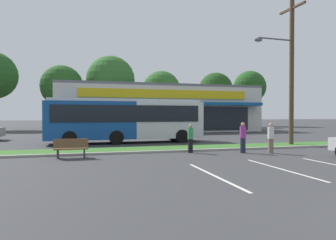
{
  "coord_description": "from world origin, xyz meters",
  "views": [
    {
      "loc": [
        -6.83,
        -3.2,
        2.09
      ],
      "look_at": [
        -1.01,
        18.1,
        1.71
      ],
      "focal_mm": 31.89,
      "sensor_mm": 36.0,
      "label": 1
    }
  ],
  "objects_px": {
    "pedestrian_near_bench": "(190,138)",
    "car_0": "(92,130)",
    "city_bus": "(126,119)",
    "pedestrian_by_pole": "(243,138)",
    "utility_pole": "(290,68)",
    "bus_stop_bench": "(71,148)",
    "pedestrian_mid": "(271,138)"
  },
  "relations": [
    {
      "from": "pedestrian_near_bench",
      "to": "car_0",
      "type": "bearing_deg",
      "value": -159.8
    },
    {
      "from": "city_bus",
      "to": "pedestrian_by_pole",
      "type": "height_order",
      "value": "city_bus"
    },
    {
      "from": "utility_pole",
      "to": "pedestrian_by_pole",
      "type": "height_order",
      "value": "utility_pole"
    },
    {
      "from": "utility_pole",
      "to": "pedestrian_near_bench",
      "type": "xyz_separation_m",
      "value": [
        -7.61,
        -1.61,
        -4.47
      ]
    },
    {
      "from": "pedestrian_near_bench",
      "to": "pedestrian_by_pole",
      "type": "xyz_separation_m",
      "value": [
        2.75,
        -0.83,
        0.05
      ]
    },
    {
      "from": "bus_stop_bench",
      "to": "car_0",
      "type": "bearing_deg",
      "value": -95.0
    },
    {
      "from": "utility_pole",
      "to": "pedestrian_mid",
      "type": "xyz_separation_m",
      "value": [
        -3.5,
        -3.02,
        -4.43
      ]
    },
    {
      "from": "bus_stop_bench",
      "to": "pedestrian_by_pole",
      "type": "distance_m",
      "value": 9.02
    },
    {
      "from": "car_0",
      "to": "pedestrian_near_bench",
      "type": "xyz_separation_m",
      "value": [
        5.09,
        -12.8,
        0.06
      ]
    },
    {
      "from": "pedestrian_near_bench",
      "to": "bus_stop_bench",
      "type": "bearing_deg",
      "value": -87.19
    },
    {
      "from": "utility_pole",
      "to": "car_0",
      "type": "distance_m",
      "value": 17.52
    },
    {
      "from": "city_bus",
      "to": "car_0",
      "type": "bearing_deg",
      "value": 111.59
    },
    {
      "from": "city_bus",
      "to": "pedestrian_mid",
      "type": "distance_m",
      "value": 10.67
    },
    {
      "from": "bus_stop_bench",
      "to": "pedestrian_mid",
      "type": "relative_size",
      "value": 0.97
    },
    {
      "from": "utility_pole",
      "to": "city_bus",
      "type": "relative_size",
      "value": 0.86
    },
    {
      "from": "city_bus",
      "to": "pedestrian_mid",
      "type": "xyz_separation_m",
      "value": [
        6.77,
        -8.2,
        -0.93
      ]
    },
    {
      "from": "pedestrian_by_pole",
      "to": "bus_stop_bench",
      "type": "bearing_deg",
      "value": -151.88
    },
    {
      "from": "bus_stop_bench",
      "to": "pedestrian_near_bench",
      "type": "distance_m",
      "value": 6.28
    },
    {
      "from": "city_bus",
      "to": "pedestrian_mid",
      "type": "height_order",
      "value": "city_bus"
    },
    {
      "from": "car_0",
      "to": "pedestrian_by_pole",
      "type": "height_order",
      "value": "pedestrian_by_pole"
    },
    {
      "from": "car_0",
      "to": "pedestrian_mid",
      "type": "relative_size",
      "value": 2.79
    },
    {
      "from": "pedestrian_by_pole",
      "to": "pedestrian_mid",
      "type": "relative_size",
      "value": 1.02
    },
    {
      "from": "city_bus",
      "to": "pedestrian_mid",
      "type": "relative_size",
      "value": 6.93
    },
    {
      "from": "pedestrian_by_pole",
      "to": "car_0",
      "type": "bearing_deg",
      "value": 150.34
    },
    {
      "from": "car_0",
      "to": "pedestrian_mid",
      "type": "bearing_deg",
      "value": -57.07
    },
    {
      "from": "bus_stop_bench",
      "to": "pedestrian_by_pole",
      "type": "bearing_deg",
      "value": 177.7
    },
    {
      "from": "utility_pole",
      "to": "city_bus",
      "type": "bearing_deg",
      "value": 153.26
    },
    {
      "from": "pedestrian_near_bench",
      "to": "pedestrian_by_pole",
      "type": "distance_m",
      "value": 2.88
    },
    {
      "from": "utility_pole",
      "to": "pedestrian_mid",
      "type": "bearing_deg",
      "value": -139.15
    },
    {
      "from": "bus_stop_bench",
      "to": "pedestrian_mid",
      "type": "xyz_separation_m",
      "value": [
        10.37,
        -0.94,
        0.33
      ]
    },
    {
      "from": "utility_pole",
      "to": "pedestrian_by_pole",
      "type": "xyz_separation_m",
      "value": [
        -4.86,
        -2.44,
        -4.41
      ]
    },
    {
      "from": "car_0",
      "to": "utility_pole",
      "type": "bearing_deg",
      "value": -41.37
    }
  ]
}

